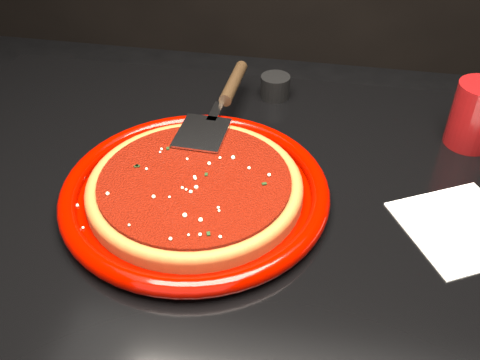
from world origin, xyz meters
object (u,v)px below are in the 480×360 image
Objects in this scene: plate at (195,191)px; ramekin at (275,87)px; pizza_server at (221,104)px; cup at (476,115)px.

ramekin is at bearing 76.84° from plate.
cup is at bearing 6.23° from pizza_server.
pizza_server is at bearing -175.73° from cup.
pizza_server is at bearing 91.05° from plate.
plate is 0.47m from cup.
pizza_server is 2.96× the size of cup.
plate is at bearing -103.16° from ramekin.
ramekin is at bearing 59.94° from pizza_server.
plate is 1.21× the size of pizza_server.
plate is at bearing -86.99° from pizza_server.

